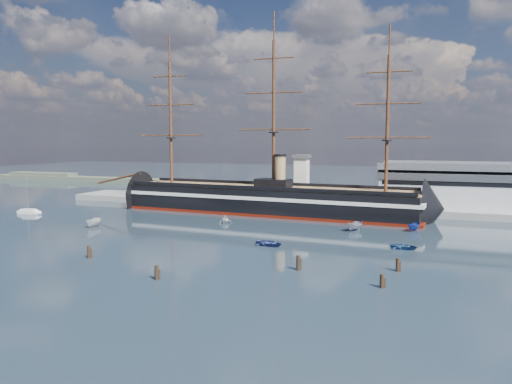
% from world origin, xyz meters
% --- Properties ---
extents(ground, '(600.00, 600.00, 0.00)m').
position_xyz_m(ground, '(0.00, 40.00, 0.00)').
color(ground, '#1D2A33').
rests_on(ground, ground).
extents(quay, '(180.00, 18.00, 2.00)m').
position_xyz_m(quay, '(10.00, 76.00, 0.00)').
color(quay, slate).
rests_on(quay, ground).
extents(warehouse, '(63.00, 21.00, 11.60)m').
position_xyz_m(warehouse, '(58.00, 80.00, 7.98)').
color(warehouse, '#B7BABC').
rests_on(warehouse, ground).
extents(quay_tower, '(5.00, 5.00, 15.00)m').
position_xyz_m(quay_tower, '(3.00, 73.00, 9.75)').
color(quay_tower, silver).
rests_on(quay_tower, ground).
extents(shoreline, '(120.00, 10.00, 4.00)m').
position_xyz_m(shoreline, '(-139.23, 135.00, 1.45)').
color(shoreline, '#3F4C38').
rests_on(shoreline, ground).
extents(warship, '(113.37, 21.97, 53.94)m').
position_xyz_m(warship, '(-5.63, 60.00, 4.04)').
color(warship, black).
rests_on(warship, ground).
extents(sailboat, '(7.06, 2.58, 11.07)m').
position_xyz_m(sailboat, '(-68.76, 34.19, 0.70)').
color(sailboat, silver).
rests_on(sailboat, ground).
extents(motorboat_a, '(6.81, 3.11, 2.63)m').
position_xyz_m(motorboat_a, '(-36.59, 22.79, 0.00)').
color(motorboat_a, silver).
rests_on(motorboat_a, ground).
extents(motorboat_b, '(2.44, 3.97, 1.73)m').
position_xyz_m(motorboat_b, '(11.76, 17.14, 0.00)').
color(motorboat_b, navy).
rests_on(motorboat_b, ground).
extents(motorboat_c, '(6.94, 4.70, 2.61)m').
position_xyz_m(motorboat_c, '(25.13, 40.75, 0.00)').
color(motorboat_c, gray).
rests_on(motorboat_c, ground).
extents(motorboat_d, '(6.14, 5.75, 2.16)m').
position_xyz_m(motorboat_d, '(-8.45, 40.15, 0.00)').
color(motorboat_d, white).
rests_on(motorboat_d, ground).
extents(motorboat_e, '(1.73, 3.46, 1.55)m').
position_xyz_m(motorboat_e, '(37.78, 23.75, 0.00)').
color(motorboat_e, navy).
rests_on(motorboat_e, ground).
extents(motorboat_f, '(6.24, 3.95, 2.34)m').
position_xyz_m(motorboat_f, '(38.43, 45.13, 0.00)').
color(motorboat_f, navy).
rests_on(motorboat_f, ground).
extents(piling_near_left, '(0.64, 0.64, 3.03)m').
position_xyz_m(piling_near_left, '(-15.70, -4.54, 0.00)').
color(piling_near_left, black).
rests_on(piling_near_left, ground).
extents(piling_near_mid, '(0.64, 0.64, 2.98)m').
position_xyz_m(piling_near_mid, '(3.62, -12.50, 0.00)').
color(piling_near_mid, black).
rests_on(piling_near_mid, ground).
extents(piling_near_right, '(0.64, 0.64, 3.20)m').
position_xyz_m(piling_near_right, '(22.56, 0.73, 0.00)').
color(piling_near_right, black).
rests_on(piling_near_right, ground).
extents(piling_far_right, '(0.64, 0.64, 2.94)m').
position_xyz_m(piling_far_right, '(38.11, 5.75, 0.00)').
color(piling_far_right, black).
rests_on(piling_far_right, ground).
extents(piling_extra, '(0.64, 0.64, 2.79)m').
position_xyz_m(piling_extra, '(36.77, -4.57, 0.00)').
color(piling_extra, black).
rests_on(piling_extra, ground).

